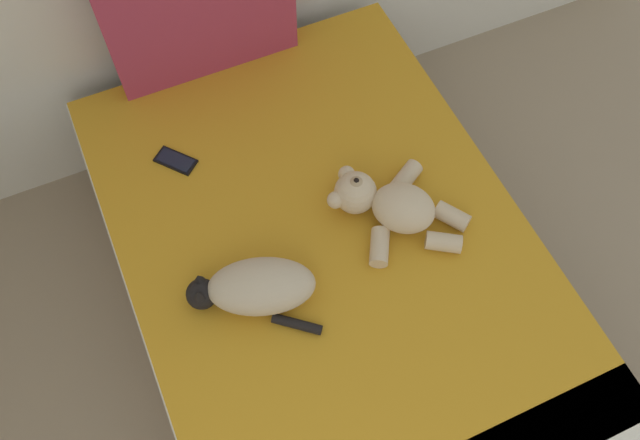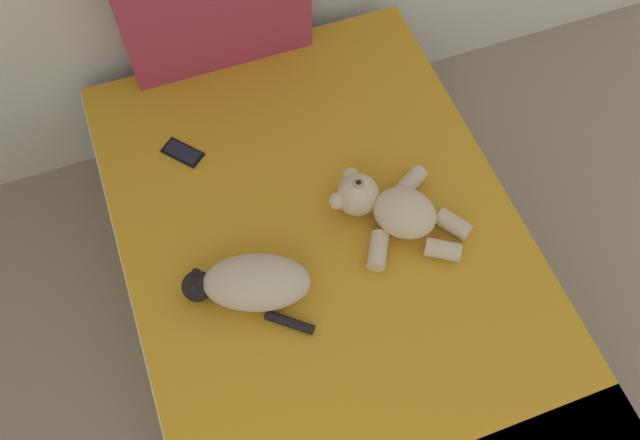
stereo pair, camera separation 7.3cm
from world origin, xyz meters
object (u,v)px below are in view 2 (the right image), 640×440
patterned_cushion (215,4)px  cell_phone (183,153)px  cat (251,283)px  teddy_bear (391,209)px  bed (330,288)px

patterned_cushion → cell_phone: size_ratio=4.40×
cat → teddy_bear: size_ratio=0.97×
teddy_bear → cell_phone: 0.79m
bed → teddy_bear: size_ratio=4.77×
patterned_cushion → cat: 1.04m
patterned_cushion → teddy_bear: patterned_cushion is taller
teddy_bear → patterned_cushion: bearing=109.9°
cat → teddy_bear: (0.52, 0.10, -0.00)m
bed → patterned_cushion: size_ratio=2.95×
patterned_cushion → cell_phone: (-0.27, -0.39, -0.27)m
cell_phone → teddy_bear: bearing=-40.4°
bed → teddy_bear: 0.42m
patterned_cushion → cat: patterned_cushion is taller
cat → cell_phone: size_ratio=2.64×
cell_phone → patterned_cushion: bearing=55.3°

